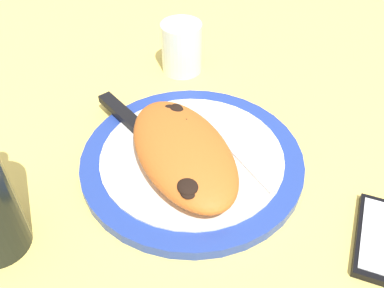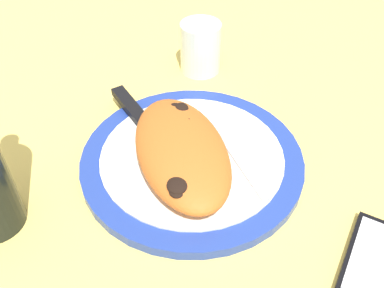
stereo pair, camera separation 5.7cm
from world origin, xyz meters
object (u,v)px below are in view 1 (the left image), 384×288
knife (132,122)px  water_glass (182,50)px  smartphone (384,239)px  fork (226,143)px  plate (192,159)px  calzone (183,151)px

knife → water_glass: water_glass is taller
smartphone → water_glass: 44.55cm
fork → knife: size_ratio=0.79×
fork → water_glass: bearing=-7.1°
plate → smartphone: (-21.05, -15.45, -0.33)cm
smartphone → calzone: bearing=40.9°
calzone → smartphone: bearing=-139.1°
fork → water_glass: water_glass is taller
plate → knife: 11.10cm
water_glass → fork: bearing=172.9°
calzone → knife: (10.61, 3.84, -1.85)cm
smartphone → water_glass: bearing=9.5°
fork → water_glass: (22.86, -2.84, 1.84)cm
fork → smartphone: size_ratio=1.38×
knife → plate: bearing=-149.3°
plate → smartphone: bearing=-143.7°
calzone → water_glass: (23.92, -9.92, -0.31)cm
calzone → knife: size_ratio=0.98×
calzone → fork: bearing=-81.5°
knife → smartphone: bearing=-145.4°
plate → knife: knife is taller
fork → smartphone: fork is taller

